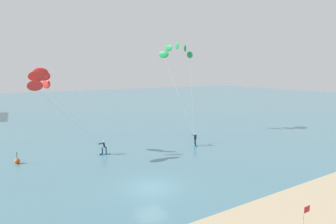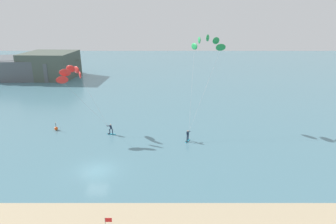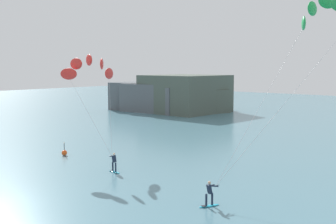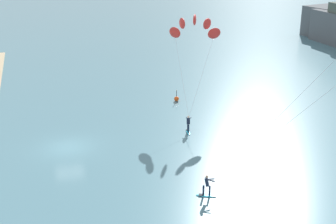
{
  "view_description": "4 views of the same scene",
  "coord_description": "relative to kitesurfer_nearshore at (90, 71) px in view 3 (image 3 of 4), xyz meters",
  "views": [
    {
      "loc": [
        -10.66,
        -19.96,
        9.91
      ],
      "look_at": [
        6.2,
        7.35,
        5.1
      ],
      "focal_mm": 29.88,
      "sensor_mm": 36.0,
      "label": 1
    },
    {
      "loc": [
        8.46,
        -31.28,
        17.58
      ],
      "look_at": [
        8.49,
        8.48,
        4.53
      ],
      "focal_mm": 32.09,
      "sensor_mm": 36.0,
      "label": 2
    },
    {
      "loc": [
        27.06,
        -14.68,
        9.14
      ],
      "look_at": [
        5.79,
        11.26,
        5.6
      ],
      "focal_mm": 47.6,
      "sensor_mm": 36.0,
      "label": 3
    },
    {
      "loc": [
        38.37,
        -2.18,
        17.24
      ],
      "look_at": [
        7.31,
        7.08,
        5.21
      ],
      "focal_mm": 49.56,
      "sensor_mm": 36.0,
      "label": 4
    }
  ],
  "objects": [
    {
      "name": "marker_buoy",
      "position": [
        -3.2,
        -0.83,
        -8.32
      ],
      "size": [
        0.56,
        0.56,
        1.38
      ],
      "color": "#EA5119",
      "rests_on": "ground"
    },
    {
      "name": "distant_headland",
      "position": [
        -22.59,
        41.19,
        -5.71
      ],
      "size": [
        25.67,
        18.29,
        7.22
      ],
      "color": "#4C564C",
      "rests_on": "ground"
    },
    {
      "name": "kitesurfer_mid_water",
      "position": [
        20.85,
        4.46,
        4.02
      ],
      "size": [
        7.09,
        12.38,
        14.4
      ],
      "color": "#23ADD1",
      "rests_on": "ground"
    },
    {
      "name": "kitesurfer_nearshore",
      "position": [
        0.0,
        0.0,
        0.0
      ],
      "size": [
        8.54,
        5.68,
        10.19
      ],
      "color": "#23ADD1",
      "rests_on": "ground"
    }
  ]
}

